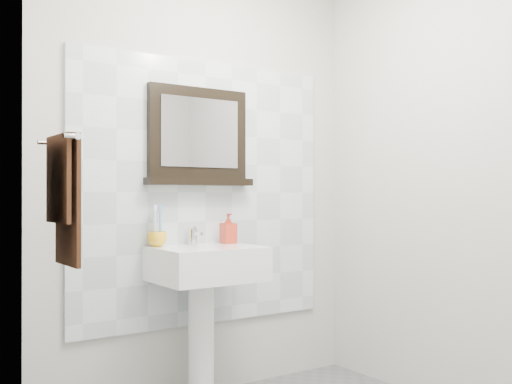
% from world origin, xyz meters
% --- Properties ---
extents(back_wall, '(2.00, 0.01, 2.50)m').
position_xyz_m(back_wall, '(0.00, 1.10, 1.25)').
color(back_wall, '#BAB8B1').
rests_on(back_wall, ground).
extents(left_wall, '(0.01, 2.20, 2.50)m').
position_xyz_m(left_wall, '(-1.00, 0.00, 1.25)').
color(left_wall, '#BAB8B1').
rests_on(left_wall, ground).
extents(right_wall, '(0.01, 2.20, 2.50)m').
position_xyz_m(right_wall, '(1.00, 0.00, 1.25)').
color(right_wall, '#BAB8B1').
rests_on(right_wall, ground).
extents(splashback, '(1.60, 0.02, 1.50)m').
position_xyz_m(splashback, '(0.00, 1.09, 1.15)').
color(splashback, silver).
rests_on(splashback, back_wall).
extents(pedestal_sink, '(0.55, 0.44, 0.96)m').
position_xyz_m(pedestal_sink, '(-0.12, 0.87, 0.68)').
color(pedestal_sink, white).
rests_on(pedestal_sink, ground).
extents(toothbrush_cup, '(0.12, 0.12, 0.08)m').
position_xyz_m(toothbrush_cup, '(-0.33, 1.01, 0.90)').
color(toothbrush_cup, yellow).
rests_on(toothbrush_cup, pedestal_sink).
extents(toothbrushes, '(0.05, 0.04, 0.21)m').
position_xyz_m(toothbrushes, '(-0.33, 1.01, 0.98)').
color(toothbrushes, white).
rests_on(toothbrushes, toothbrush_cup).
extents(soap_dispenser, '(0.08, 0.08, 0.17)m').
position_xyz_m(soap_dispenser, '(0.09, 0.98, 0.95)').
color(soap_dispenser, '#B1141B').
rests_on(soap_dispenser, pedestal_sink).
extents(framed_mirror, '(0.65, 0.11, 0.55)m').
position_xyz_m(framed_mirror, '(-0.06, 1.06, 1.45)').
color(framed_mirror, black).
rests_on(framed_mirror, back_wall).
extents(towel_bar, '(0.07, 0.40, 0.03)m').
position_xyz_m(towel_bar, '(-0.95, 0.63, 1.37)').
color(towel_bar, silver).
rests_on(towel_bar, left_wall).
extents(hand_towel, '(0.06, 0.30, 0.55)m').
position_xyz_m(hand_towel, '(-0.94, 0.63, 1.16)').
color(hand_towel, black).
rests_on(hand_towel, towel_bar).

